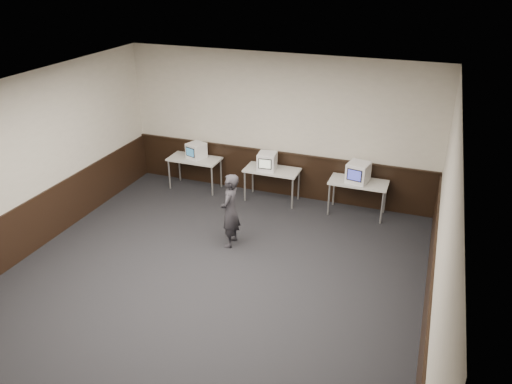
{
  "coord_description": "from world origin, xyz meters",
  "views": [
    {
      "loc": [
        3.17,
        -5.99,
        5.01
      ],
      "look_at": [
        0.36,
        1.6,
        1.15
      ],
      "focal_mm": 35.0,
      "sensor_mm": 36.0,
      "label": 1
    }
  ],
  "objects_px": {
    "desk_right": "(358,185)",
    "emac_center": "(267,161)",
    "desk_center": "(272,172)",
    "desk_left": "(195,161)",
    "emac_right": "(358,172)",
    "person": "(230,211)",
    "emac_left": "(196,151)"
  },
  "relations": [
    {
      "from": "desk_right",
      "to": "emac_right",
      "type": "xyz_separation_m",
      "value": [
        -0.03,
        -0.02,
        0.28
      ]
    },
    {
      "from": "desk_right",
      "to": "emac_right",
      "type": "distance_m",
      "value": 0.28
    },
    {
      "from": "desk_right",
      "to": "person",
      "type": "bearing_deg",
      "value": -134.22
    },
    {
      "from": "emac_left",
      "to": "emac_center",
      "type": "relative_size",
      "value": 1.06
    },
    {
      "from": "emac_center",
      "to": "person",
      "type": "height_order",
      "value": "person"
    },
    {
      "from": "emac_center",
      "to": "desk_center",
      "type": "bearing_deg",
      "value": 21.4
    },
    {
      "from": "desk_center",
      "to": "emac_right",
      "type": "xyz_separation_m",
      "value": [
        1.87,
        -0.02,
        0.28
      ]
    },
    {
      "from": "emac_right",
      "to": "person",
      "type": "bearing_deg",
      "value": -123.57
    },
    {
      "from": "desk_center",
      "to": "emac_center",
      "type": "xyz_separation_m",
      "value": [
        -0.1,
        -0.05,
        0.26
      ]
    },
    {
      "from": "person",
      "to": "desk_left",
      "type": "bearing_deg",
      "value": -142.46
    },
    {
      "from": "desk_left",
      "to": "emac_right",
      "type": "distance_m",
      "value": 3.78
    },
    {
      "from": "desk_left",
      "to": "emac_left",
      "type": "xyz_separation_m",
      "value": [
        0.04,
        0.03,
        0.25
      ]
    },
    {
      "from": "desk_right",
      "to": "emac_left",
      "type": "distance_m",
      "value": 3.77
    },
    {
      "from": "emac_left",
      "to": "person",
      "type": "xyz_separation_m",
      "value": [
        1.74,
        -2.11,
        -0.21
      ]
    },
    {
      "from": "emac_center",
      "to": "person",
      "type": "xyz_separation_m",
      "value": [
        -0.02,
        -2.03,
        -0.22
      ]
    },
    {
      "from": "emac_left",
      "to": "emac_right",
      "type": "height_order",
      "value": "emac_right"
    },
    {
      "from": "desk_left",
      "to": "person",
      "type": "xyz_separation_m",
      "value": [
        1.78,
        -2.08,
        0.04
      ]
    },
    {
      "from": "emac_left",
      "to": "emac_center",
      "type": "height_order",
      "value": "emac_center"
    },
    {
      "from": "desk_center",
      "to": "emac_right",
      "type": "relative_size",
      "value": 2.33
    },
    {
      "from": "desk_right",
      "to": "person",
      "type": "distance_m",
      "value": 2.9
    },
    {
      "from": "desk_center",
      "to": "desk_right",
      "type": "relative_size",
      "value": 1.0
    },
    {
      "from": "desk_center",
      "to": "emac_right",
      "type": "bearing_deg",
      "value": -0.68
    },
    {
      "from": "emac_center",
      "to": "person",
      "type": "distance_m",
      "value": 2.04
    },
    {
      "from": "desk_left",
      "to": "emac_center",
      "type": "bearing_deg",
      "value": -1.67
    },
    {
      "from": "desk_right",
      "to": "emac_center",
      "type": "distance_m",
      "value": 2.02
    },
    {
      "from": "emac_left",
      "to": "person",
      "type": "bearing_deg",
      "value": -31.32
    },
    {
      "from": "desk_left",
      "to": "desk_center",
      "type": "height_order",
      "value": "same"
    },
    {
      "from": "emac_right",
      "to": "desk_left",
      "type": "bearing_deg",
      "value": -169.75
    },
    {
      "from": "desk_center",
      "to": "emac_left",
      "type": "distance_m",
      "value": 1.87
    },
    {
      "from": "desk_left",
      "to": "emac_right",
      "type": "xyz_separation_m",
      "value": [
        3.77,
        -0.02,
        0.28
      ]
    },
    {
      "from": "emac_right",
      "to": "emac_center",
      "type": "bearing_deg",
      "value": -168.53
    },
    {
      "from": "desk_right",
      "to": "person",
      "type": "relative_size",
      "value": 0.83
    }
  ]
}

